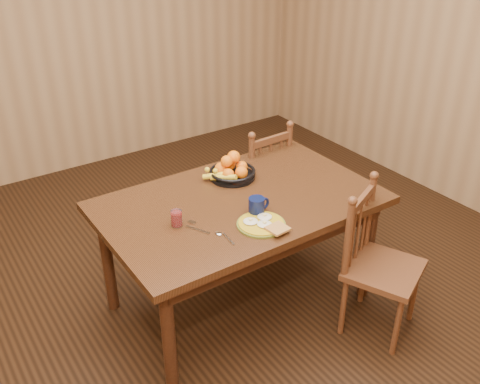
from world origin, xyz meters
TOP-DOWN VIEW (x-y plane):
  - room at (0.00, 0.00)m, footprint 4.52×5.02m
  - dining_table at (0.00, 0.00)m, footprint 1.60×1.00m
  - chair_far at (0.55, 0.58)m, footprint 0.43×0.41m
  - chair_near at (0.53, -0.62)m, footprint 0.54×0.53m
  - breakfast_plate at (-0.06, -0.30)m, footprint 0.26×0.29m
  - fork at (-0.36, -0.12)m, footprint 0.08×0.18m
  - spoon at (-0.29, -0.26)m, footprint 0.04×0.16m
  - coffee_mug at (-0.01, -0.18)m, footprint 0.13×0.09m
  - juice_glass at (-0.44, -0.04)m, footprint 0.06×0.06m
  - fruit_bowl at (0.11, 0.26)m, footprint 0.32×0.29m

SIDE VIEW (x-z plane):
  - chair_near at x=0.53m, z-range -0.01..0.89m
  - chair_far at x=0.55m, z-range -0.01..0.89m
  - dining_table at x=0.00m, z-range 0.29..1.04m
  - fork at x=-0.36m, z-range 0.75..0.76m
  - spoon at x=-0.29m, z-range 0.75..0.76m
  - breakfast_plate at x=-0.06m, z-range 0.74..0.78m
  - juice_glass at x=-0.44m, z-range 0.75..0.84m
  - coffee_mug at x=-0.01m, z-range 0.75..0.85m
  - fruit_bowl at x=0.11m, z-range 0.72..0.89m
  - room at x=0.00m, z-range -0.01..2.71m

